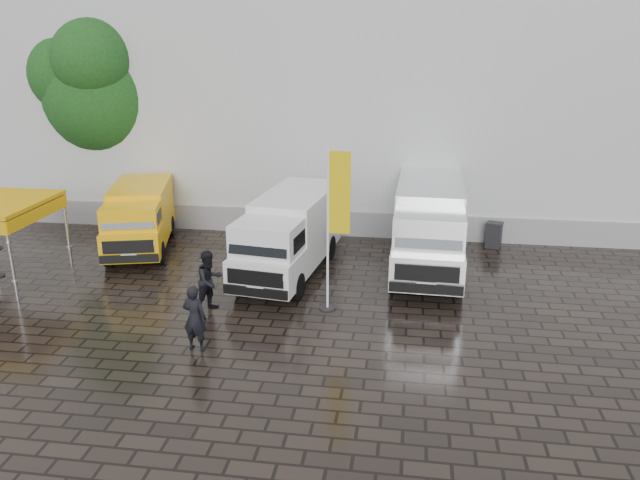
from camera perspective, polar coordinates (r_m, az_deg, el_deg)
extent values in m
plane|color=black|center=(17.67, 1.74, -7.67)|extent=(120.00, 120.00, 0.00)
cube|color=silver|center=(31.80, 9.05, 15.10)|extent=(44.00, 16.00, 12.00)
cube|color=gray|center=(24.80, 8.50, 1.23)|extent=(44.00, 0.15, 1.00)
cylinder|color=silver|center=(23.31, -22.12, 0.85)|extent=(0.10, 0.10, 2.52)
cylinder|color=silver|center=(20.80, -26.37, -1.79)|extent=(0.10, 0.10, 2.52)
cylinder|color=black|center=(18.59, 0.69, -6.21)|extent=(0.50, 0.50, 0.04)
cylinder|color=white|center=(17.71, 0.72, 0.96)|extent=(0.07, 0.07, 4.91)
cube|color=#DDBE0B|center=(17.37, 1.82, 4.31)|extent=(0.60, 0.03, 2.36)
cylinder|color=black|center=(28.59, -18.60, 6.26)|extent=(0.61, 0.61, 4.37)
sphere|color=#193E13|center=(28.14, -19.25, 12.35)|extent=(4.81, 4.81, 4.81)
sphere|color=#193E13|center=(29.11, -19.95, 16.35)|extent=(2.84, 2.84, 2.84)
cube|color=black|center=(24.51, 15.61, 0.48)|extent=(0.72, 0.72, 0.97)
imported|color=black|center=(16.28, -11.38, -6.99)|extent=(0.71, 0.52, 1.78)
imported|color=black|center=(18.45, -10.05, -3.68)|extent=(1.06, 1.12, 1.82)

